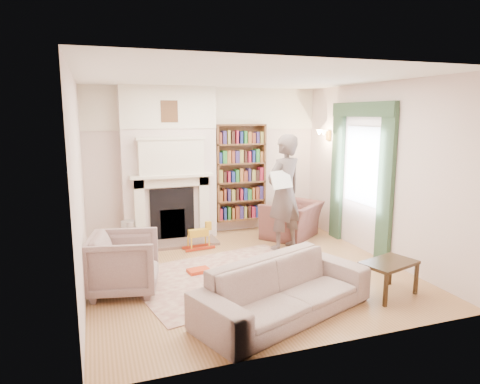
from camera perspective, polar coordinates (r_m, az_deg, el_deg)
name	(u,v)px	position (r m, az deg, el deg)	size (l,w,h in m)	color
floor	(245,270)	(6.51, 0.73, -10.39)	(4.50, 4.50, 0.00)	olive
ceiling	(246,78)	(6.10, 0.79, 15.01)	(4.50, 4.50, 0.00)	white
wall_back	(206,162)	(8.29, -4.52, 4.06)	(4.50, 4.50, 0.00)	beige
wall_front	(326,211)	(4.14, 11.36, -2.48)	(4.50, 4.50, 0.00)	beige
wall_left	(79,186)	(5.80, -20.66, 0.71)	(4.50, 4.50, 0.00)	beige
wall_right	(377,171)	(7.22, 17.83, 2.66)	(4.50, 4.50, 0.00)	beige
fireplace	(169,165)	(7.94, -9.41, 3.57)	(1.70, 0.58, 2.80)	beige
bookcase	(240,173)	(8.38, 0.03, 2.60)	(1.00, 0.24, 1.85)	brown
window	(362,165)	(7.53, 15.94, 3.44)	(0.02, 0.90, 1.30)	silver
curtain_left	(386,187)	(6.98, 18.87, 0.69)	(0.07, 0.32, 2.40)	#2B442D
curtain_right	(337,175)	(8.12, 12.84, 2.28)	(0.07, 0.32, 2.40)	#2B442D
pelmet	(362,109)	(7.45, 16.01, 10.54)	(0.09, 1.70, 0.24)	#2B442D
wall_sconce	(320,136)	(8.31, 10.57, 7.39)	(0.20, 0.24, 0.24)	gold
rug	(228,277)	(6.25, -1.58, -11.22)	(2.62, 2.02, 0.01)	beige
armchair_reading	(292,220)	(8.14, 6.93, -3.71)	(1.03, 0.90, 0.67)	#522B2C
armchair_left	(124,263)	(5.84, -15.18, -9.15)	(0.84, 0.86, 0.78)	#A39386
sofa	(284,289)	(5.07, 5.95, -12.75)	(2.19, 0.86, 0.64)	#B6A896
man_reading	(284,193)	(7.28, 5.91, -0.11)	(0.72, 0.47, 1.98)	#504340
newspaper	(281,180)	(7.00, 5.53, 1.65)	(0.43, 0.02, 0.30)	silver
coffee_table	(388,278)	(5.92, 19.14, -10.82)	(0.70, 0.45, 0.45)	#352312
paraffin_heater	(129,237)	(7.44, -14.60, -5.82)	(0.24, 0.24, 0.55)	#B6BABE
rocking_horse	(199,236)	(7.43, -5.55, -5.85)	(0.54, 0.22, 0.47)	gold
board_game	(238,284)	(5.93, -0.27, -12.23)	(0.34, 0.34, 0.03)	#E0CA4F
game_box_lid	(199,271)	(6.41, -5.54, -10.40)	(0.31, 0.21, 0.05)	#BB3415
comic_annuals	(269,277)	(6.22, 3.95, -11.22)	(0.84, 0.30, 0.02)	red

